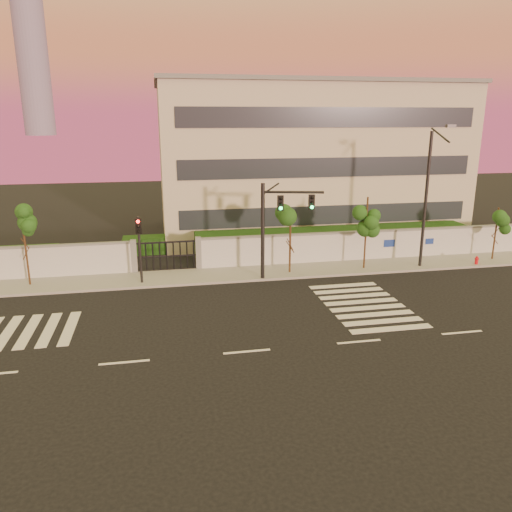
% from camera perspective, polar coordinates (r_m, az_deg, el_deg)
% --- Properties ---
extents(ground, '(120.00, 120.00, 0.00)m').
position_cam_1_polar(ground, '(21.33, -1.06, -10.88)').
color(ground, black).
rests_on(ground, ground).
extents(sidewalk, '(60.00, 3.00, 0.15)m').
position_cam_1_polar(sidewalk, '(30.97, -4.46, -2.20)').
color(sidewalk, gray).
rests_on(sidewalk, ground).
extents(perimeter_wall, '(60.00, 0.36, 2.20)m').
position_cam_1_polar(perimeter_wall, '(32.13, -4.63, 0.31)').
color(perimeter_wall, '#B9BCC1').
rests_on(perimeter_wall, ground).
extents(hedge_row, '(41.00, 4.25, 1.80)m').
position_cam_1_polar(hedge_row, '(34.94, -3.41, 1.16)').
color(hedge_row, black).
rests_on(hedge_row, ground).
extents(institutional_building, '(24.40, 12.40, 12.25)m').
position_cam_1_polar(institutional_building, '(42.74, 5.77, 11.01)').
color(institutional_building, beige).
rests_on(institutional_building, ground).
extents(distant_skyscraper, '(16.00, 16.00, 118.00)m').
position_cam_1_polar(distant_skyscraper, '(309.60, -24.67, 24.04)').
color(distant_skyscraper, slate).
rests_on(distant_skyscraper, ground).
extents(road_markings, '(57.00, 7.62, 0.02)m').
position_cam_1_polar(road_markings, '(24.55, -6.27, -7.27)').
color(road_markings, silver).
rests_on(road_markings, ground).
extents(street_tree_c, '(1.33, 1.06, 4.81)m').
position_cam_1_polar(street_tree_c, '(31.00, -25.05, 3.00)').
color(street_tree_c, '#382314').
rests_on(street_tree_c, ground).
extents(street_tree_d, '(1.53, 1.21, 4.17)m').
position_cam_1_polar(street_tree_d, '(30.62, 3.99, 3.42)').
color(street_tree_d, '#382314').
rests_on(street_tree_d, ground).
extents(street_tree_e, '(1.36, 1.08, 4.73)m').
position_cam_1_polar(street_tree_e, '(32.10, 12.56, 4.39)').
color(street_tree_e, '#382314').
rests_on(street_tree_e, ground).
extents(street_tree_f, '(1.35, 1.07, 3.70)m').
position_cam_1_polar(street_tree_f, '(37.30, 25.83, 3.54)').
color(street_tree_f, '#382314').
rests_on(street_tree_f, ground).
extents(traffic_signal_main, '(3.67, 1.00, 5.86)m').
position_cam_1_polar(traffic_signal_main, '(29.35, 2.20, 4.17)').
color(traffic_signal_main, black).
rests_on(traffic_signal_main, ground).
extents(traffic_signal_secondary, '(0.32, 0.32, 4.08)m').
position_cam_1_polar(traffic_signal_secondary, '(29.40, -13.19, 1.56)').
color(traffic_signal_secondary, black).
rests_on(traffic_signal_secondary, ground).
extents(streetlight_east, '(0.54, 2.19, 9.11)m').
position_cam_1_polar(streetlight_east, '(33.15, 19.05, 6.79)').
color(streetlight_east, black).
rests_on(streetlight_east, ground).
extents(fire_hydrant, '(0.27, 0.26, 0.69)m').
position_cam_1_polar(fire_hydrant, '(35.96, 23.89, -0.55)').
color(fire_hydrant, red).
rests_on(fire_hydrant, ground).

